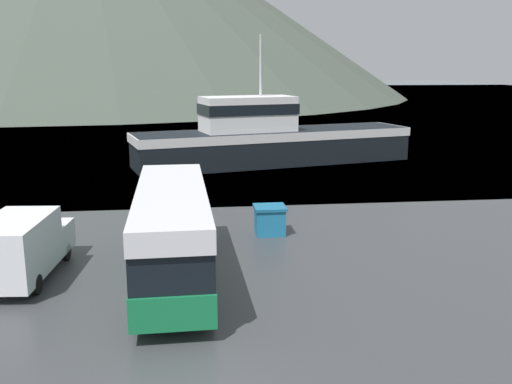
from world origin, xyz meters
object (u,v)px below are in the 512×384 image
object	(u,v)px
delivery_van	(22,246)
storage_bin	(270,220)
fishing_boat	(269,138)
tour_bus	(172,230)

from	to	relation	value
delivery_van	storage_bin	world-z (taller)	delivery_van
fishing_boat	storage_bin	xyz separation A→B (m)	(-2.59, -19.00, -1.33)
tour_bus	fishing_boat	xyz separation A→B (m)	(6.87, 24.23, 0.13)
tour_bus	fishing_boat	world-z (taller)	fishing_boat
storage_bin	fishing_boat	bearing A→B (deg)	82.23
tour_bus	fishing_boat	size ratio (longest dim) A/B	0.46
delivery_van	fishing_boat	distance (m)	26.61
tour_bus	delivery_van	world-z (taller)	tour_bus
tour_bus	storage_bin	xyz separation A→B (m)	(4.28, 5.24, -1.21)
tour_bus	delivery_van	xyz separation A→B (m)	(-5.42, 0.64, -0.61)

